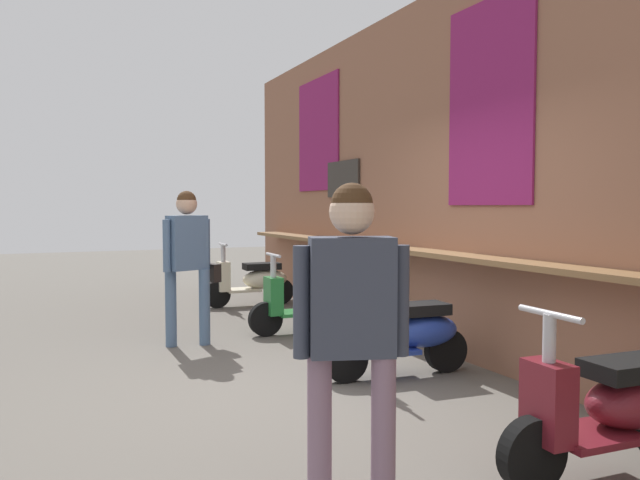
# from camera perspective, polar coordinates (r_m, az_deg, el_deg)

# --- Properties ---
(ground_plane) EXTENTS (34.50, 34.50, 0.00)m
(ground_plane) POSITION_cam_1_polar(r_m,az_deg,el_deg) (5.25, -2.48, -13.74)
(ground_plane) COLOR #605B54
(market_stall_facade) EXTENTS (12.32, 0.61, 3.76)m
(market_stall_facade) POSITION_cam_1_polar(r_m,az_deg,el_deg) (6.08, 15.52, 6.33)
(market_stall_facade) COLOR #8C5B44
(market_stall_facade) RESTS_ON ground_plane
(scooter_cream) EXTENTS (0.46, 1.40, 0.97)m
(scooter_cream) POSITION_cam_1_polar(r_m,az_deg,el_deg) (9.51, -6.07, -3.72)
(scooter_cream) COLOR beige
(scooter_cream) RESTS_ON ground_plane
(scooter_green) EXTENTS (0.46, 1.40, 0.97)m
(scooter_green) POSITION_cam_1_polar(r_m,az_deg,el_deg) (7.48, -0.80, -5.58)
(scooter_green) COLOR #237533
(scooter_green) RESTS_ON ground_plane
(scooter_blue) EXTENTS (0.49, 1.40, 0.97)m
(scooter_blue) POSITION_cam_1_polar(r_m,az_deg,el_deg) (5.63, 7.87, -8.51)
(scooter_blue) COLOR #233D9E
(scooter_blue) RESTS_ON ground_plane
(scooter_maroon) EXTENTS (0.46, 1.40, 0.97)m
(scooter_maroon) POSITION_cam_1_polar(r_m,az_deg,el_deg) (3.99, 25.56, -13.69)
(scooter_maroon) COLOR maroon
(scooter_maroon) RESTS_ON ground_plane
(shopper_with_handbag) EXTENTS (0.43, 0.66, 1.69)m
(shopper_with_handbag) POSITION_cam_1_polar(r_m,az_deg,el_deg) (6.86, -12.05, -1.04)
(shopper_with_handbag) COLOR slate
(shopper_with_handbag) RESTS_ON ground_plane
(shopper_browsing) EXTENTS (0.32, 0.54, 1.64)m
(shopper_browsing) POSITION_cam_1_polar(r_m,az_deg,el_deg) (2.99, 2.93, -6.88)
(shopper_browsing) COLOR gray
(shopper_browsing) RESTS_ON ground_plane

